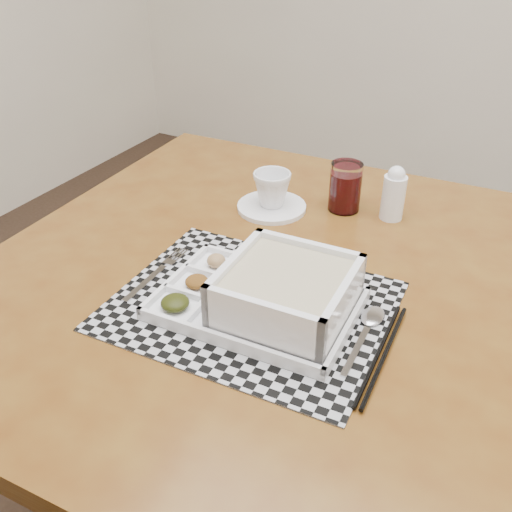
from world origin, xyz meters
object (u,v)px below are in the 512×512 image
at_px(serving_tray, 278,297).
at_px(cup, 272,189).
at_px(dining_table, 278,309).
at_px(juice_glass, 345,189).
at_px(creamer_bottle, 394,194).

xyz_separation_m(serving_tray, cup, (-0.18, 0.33, 0.01)).
bearing_deg(dining_table, juice_glass, 87.15).
relative_size(serving_tray, juice_glass, 3.10).
height_order(cup, juice_glass, juice_glass).
distance_m(serving_tray, juice_glass, 0.40).
distance_m(cup, juice_glass, 0.16).
height_order(cup, creamer_bottle, creamer_bottle).
distance_m(dining_table, juice_glass, 0.32).
distance_m(serving_tray, creamer_bottle, 0.42).
bearing_deg(serving_tray, cup, 118.27).
bearing_deg(juice_glass, creamer_bottle, 5.87).
bearing_deg(juice_glass, cup, -151.80).
bearing_deg(cup, creamer_bottle, 11.93).
xyz_separation_m(cup, creamer_bottle, (0.24, 0.08, 0.01)).
bearing_deg(juice_glass, dining_table, -92.85).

